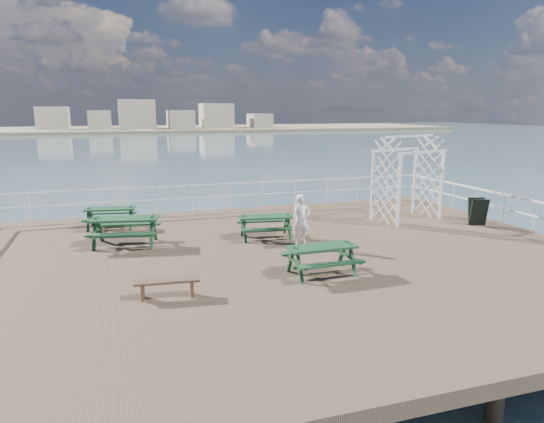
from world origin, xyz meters
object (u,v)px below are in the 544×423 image
(picnic_table_c, at_px, (266,222))
(flat_bench_near, at_px, (167,284))
(picnic_table_d, at_px, (322,254))
(picnic_table_b, at_px, (125,225))
(picnic_table_a, at_px, (110,213))
(trellis_arbor, at_px, (407,183))
(person, at_px, (301,220))

(picnic_table_c, distance_m, flat_bench_near, 5.40)
(picnic_table_c, xyz_separation_m, picnic_table_d, (0.30, -3.73, 0.00))
(picnic_table_c, bearing_deg, picnic_table_d, -78.54)
(picnic_table_b, bearing_deg, flat_bench_near, -69.15)
(picnic_table_a, height_order, trellis_arbor, trellis_arbor)
(trellis_arbor, bearing_deg, picnic_table_c, 172.93)
(picnic_table_b, distance_m, picnic_table_d, 6.24)
(flat_bench_near, bearing_deg, trellis_arbor, 33.86)
(picnic_table_b, bearing_deg, picnic_table_d, -31.50)
(picnic_table_b, bearing_deg, picnic_table_a, 111.73)
(trellis_arbor, bearing_deg, picnic_table_b, 166.06)
(picnic_table_d, distance_m, flat_bench_near, 3.83)
(picnic_table_b, xyz_separation_m, flat_bench_near, (0.77, -4.63, -0.31))
(picnic_table_d, height_order, trellis_arbor, trellis_arbor)
(picnic_table_a, distance_m, picnic_table_d, 8.32)
(picnic_table_c, bearing_deg, flat_bench_near, -123.57)
(picnic_table_a, height_order, picnic_table_d, picnic_table_d)
(trellis_arbor, relative_size, person, 2.01)
(picnic_table_c, bearing_deg, trellis_arbor, 16.12)
(picnic_table_a, xyz_separation_m, person, (5.46, -4.07, 0.26))
(picnic_table_a, bearing_deg, trellis_arbor, -2.49)
(picnic_table_c, height_order, person, person)
(flat_bench_near, bearing_deg, picnic_table_b, 104.59)
(flat_bench_near, bearing_deg, picnic_table_a, 104.89)
(trellis_arbor, xyz_separation_m, person, (-4.97, -2.10, -0.61))
(picnic_table_d, xyz_separation_m, trellis_arbor, (5.43, 4.67, 0.85))
(flat_bench_near, distance_m, person, 5.20)
(trellis_arbor, bearing_deg, picnic_table_d, -155.65)
(picnic_table_b, height_order, picnic_table_c, picnic_table_b)
(picnic_table_a, xyz_separation_m, picnic_table_c, (4.70, -2.91, 0.01))
(picnic_table_d, xyz_separation_m, flat_bench_near, (-3.80, -0.38, -0.23))
(picnic_table_a, relative_size, person, 1.18)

